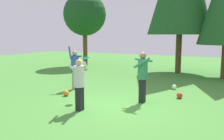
# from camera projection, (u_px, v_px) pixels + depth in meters

# --- Properties ---
(ground_plane) EXTENTS (40.00, 40.00, 0.00)m
(ground_plane) POSITION_uv_depth(u_px,v_px,m) (118.00, 104.00, 8.33)
(ground_plane) COLOR #478C38
(person_thrower) EXTENTS (0.68, 0.68, 1.83)m
(person_thrower) POSITION_uv_depth(u_px,v_px,m) (75.00, 66.00, 10.57)
(person_thrower) COLOR gray
(person_thrower) RESTS_ON ground_plane
(person_catcher) EXTENTS (0.66, 0.69, 1.60)m
(person_catcher) POSITION_uv_depth(u_px,v_px,m) (79.00, 80.00, 7.53)
(person_catcher) COLOR black
(person_catcher) RESTS_ON ground_plane
(person_bystander) EXTENTS (0.66, 0.58, 1.75)m
(person_bystander) POSITION_uv_depth(u_px,v_px,m) (143.00, 73.00, 8.39)
(person_bystander) COLOR black
(person_bystander) RESTS_ON ground_plane
(frisbee) EXTENTS (0.35, 0.36, 0.11)m
(frisbee) POSITION_uv_depth(u_px,v_px,m) (86.00, 58.00, 8.91)
(frisbee) COLOR #2393D1
(ball_orange) EXTENTS (0.22, 0.22, 0.22)m
(ball_orange) POSITION_uv_depth(u_px,v_px,m) (66.00, 93.00, 9.43)
(ball_orange) COLOR orange
(ball_orange) RESTS_ON ground_plane
(ball_red) EXTENTS (0.22, 0.22, 0.22)m
(ball_red) POSITION_uv_depth(u_px,v_px,m) (180.00, 95.00, 9.09)
(ball_red) COLOR red
(ball_red) RESTS_ON ground_plane
(ball_white) EXTENTS (0.21, 0.21, 0.21)m
(ball_white) POSITION_uv_depth(u_px,v_px,m) (174.00, 87.00, 10.58)
(ball_white) COLOR white
(ball_white) RESTS_ON ground_plane
(tree_far_left) EXTENTS (3.15, 3.15, 5.38)m
(tree_far_left) POSITION_uv_depth(u_px,v_px,m) (85.00, 15.00, 18.17)
(tree_far_left) COLOR brown
(tree_far_left) RESTS_ON ground_plane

